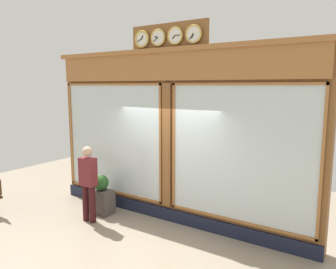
{
  "coord_description": "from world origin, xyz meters",
  "views": [
    {
      "loc": [
        -3.82,
        5.79,
        2.98
      ],
      "look_at": [
        0.0,
        0.0,
        1.94
      ],
      "focal_mm": 34.77,
      "sensor_mm": 36.0,
      "label": 1
    }
  ],
  "objects": [
    {
      "name": "planter_box",
      "position": [
        1.52,
        0.54,
        0.28
      ],
      "size": [
        0.56,
        0.36,
        0.56
      ],
      "primitive_type": "cube",
      "color": "#4C4742",
      "rests_on": "ground_plane"
    },
    {
      "name": "planter_shrub",
      "position": [
        1.52,
        0.54,
        0.74
      ],
      "size": [
        0.36,
        0.36,
        0.36
      ],
      "primitive_type": "sphere",
      "color": "#285623",
      "rests_on": "planter_box"
    },
    {
      "name": "shop_facade",
      "position": [
        0.0,
        -0.13,
        1.9
      ],
      "size": [
        6.51,
        0.42,
        4.26
      ],
      "color": "brown",
      "rests_on": "ground_plane"
    },
    {
      "name": "pedestrian",
      "position": [
        1.41,
        1.02,
        0.93
      ],
      "size": [
        0.37,
        0.24,
        1.69
      ],
      "color": "#3A1316",
      "rests_on": "ground_plane"
    }
  ]
}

